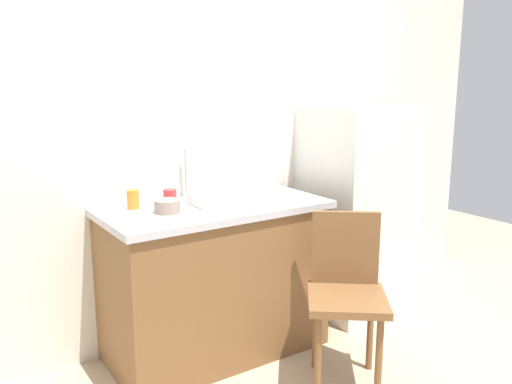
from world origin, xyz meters
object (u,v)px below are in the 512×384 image
chair (346,290)px  dish_tray (218,200)px  cup_orange (133,199)px  cup_red (170,197)px  terracotta_bowl (167,206)px  refrigerator (355,210)px

chair → dish_tray: dish_tray is taller
chair → cup_orange: size_ratio=8.46×
cup_red → terracotta_bowl: bearing=-119.1°
refrigerator → chair: refrigerator is taller
refrigerator → cup_orange: bearing=174.6°
refrigerator → cup_red: (-1.30, 0.14, 0.23)m
refrigerator → terracotta_bowl: (-1.40, -0.04, 0.22)m
chair → cup_orange: (-0.84, 0.78, 0.44)m
refrigerator → terracotta_bowl: size_ratio=10.23×
chair → refrigerator: bearing=81.5°
dish_tray → cup_red: (-0.22, 0.15, 0.02)m
chair → cup_red: (-0.63, 0.78, 0.43)m
cup_red → cup_orange: bearing=177.8°
cup_orange → dish_tray: bearing=-20.3°
chair → terracotta_bowl: (-0.73, 0.60, 0.43)m
dish_tray → terracotta_bowl: size_ratio=2.04×
dish_tray → cup_red: 0.27m
dish_tray → terracotta_bowl: (-0.32, -0.02, 0.01)m
chair → cup_red: bearing=167.0°
refrigerator → dish_tray: size_ratio=5.02×
chair → cup_red: 1.09m
dish_tray → refrigerator: bearing=0.8°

